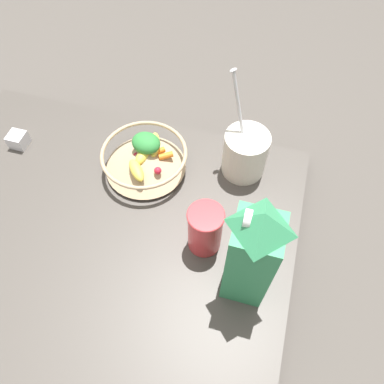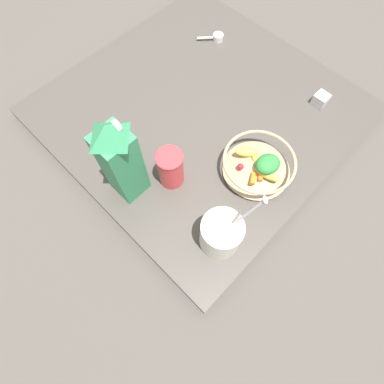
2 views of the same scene
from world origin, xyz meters
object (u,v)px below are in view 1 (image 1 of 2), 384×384
object	(u,v)px
milk_carton	(252,254)
drinking_cup	(205,229)
fruit_bowl	(145,158)
yogurt_tub	(245,152)
spice_jar	(18,140)

from	to	relation	value
milk_carton	drinking_cup	distance (m)	0.15
fruit_bowl	yogurt_tub	size ratio (longest dim) A/B	0.79
fruit_bowl	spice_jar	bearing A→B (deg)	-87.48
fruit_bowl	spice_jar	xyz separation A→B (m)	(0.02, -0.37, -0.02)
fruit_bowl	milk_carton	xyz separation A→B (m)	(0.24, 0.31, 0.11)
fruit_bowl	spice_jar	world-z (taller)	fruit_bowl
milk_carton	yogurt_tub	size ratio (longest dim) A/B	1.10
milk_carton	spice_jar	bearing A→B (deg)	-108.54
spice_jar	yogurt_tub	bearing A→B (deg)	97.73
yogurt_tub	drinking_cup	size ratio (longest dim) A/B	2.10
yogurt_tub	spice_jar	distance (m)	0.62
fruit_bowl	spice_jar	size ratio (longest dim) A/B	4.90
milk_carton	yogurt_tub	bearing A→B (deg)	-168.50
fruit_bowl	yogurt_tub	bearing A→B (deg)	105.25
drinking_cup	milk_carton	bearing A→B (deg)	55.88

